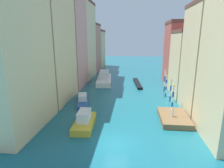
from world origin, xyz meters
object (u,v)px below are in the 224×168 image
object	(u,v)px
waterfront_dock	(174,118)
motorboat_1	(83,100)
gondola_black	(137,83)
motorboat_0	(84,121)
mooring_pole_1	(171,90)
vaporetto_white	(104,78)
mooring_pole_0	(173,96)
mooring_pole_2	(166,86)
person_on_dock	(172,112)
mooring_pole_3	(165,81)

from	to	relation	value
waterfront_dock	motorboat_1	distance (m)	15.59
gondola_black	motorboat_0	bearing A→B (deg)	-107.53
waterfront_dock	motorboat_1	bearing A→B (deg)	159.58
mooring_pole_1	gondola_black	bearing A→B (deg)	114.78
gondola_black	mooring_pole_1	bearing A→B (deg)	-65.22
motorboat_0	motorboat_1	xyz separation A→B (m)	(-2.52, 8.63, -0.17)
vaporetto_white	mooring_pole_0	bearing A→B (deg)	-49.89
motorboat_1	mooring_pole_1	bearing A→B (deg)	10.28
motorboat_1	mooring_pole_2	bearing A→B (deg)	20.11
person_on_dock	mooring_pole_1	world-z (taller)	mooring_pole_1
waterfront_dock	mooring_pole_3	bearing A→B (deg)	86.01
vaporetto_white	person_on_dock	bearing A→B (deg)	-59.89
motorboat_0	vaporetto_white	bearing A→B (deg)	92.57
motorboat_0	mooring_pole_1	bearing A→B (deg)	41.12
gondola_black	mooring_pole_2	bearing A→B (deg)	-60.68
mooring_pole_1	vaporetto_white	bearing A→B (deg)	136.55
mooring_pole_0	motorboat_1	world-z (taller)	mooring_pole_0
motorboat_0	gondola_black	bearing A→B (deg)	72.47
waterfront_dock	mooring_pole_2	world-z (taller)	mooring_pole_2
person_on_dock	gondola_black	size ratio (longest dim) A/B	0.13
mooring_pole_0	motorboat_0	distance (m)	15.42
mooring_pole_1	gondola_black	distance (m)	13.61
waterfront_dock	person_on_dock	bearing A→B (deg)	-129.41
mooring_pole_0	mooring_pole_3	xyz separation A→B (m)	(0.19, 9.57, 0.40)
mooring_pole_3	gondola_black	size ratio (longest dim) A/B	0.46
person_on_dock	mooring_pole_2	world-z (taller)	mooring_pole_2
waterfront_dock	gondola_black	world-z (taller)	waterfront_dock
person_on_dock	vaporetto_white	size ratio (longest dim) A/B	0.12
mooring_pole_2	mooring_pole_0	bearing A→B (deg)	-88.81
vaporetto_white	waterfront_dock	bearing A→B (deg)	-58.77
gondola_black	motorboat_1	distance (m)	18.10
mooring_pole_3	mooring_pole_2	bearing A→B (deg)	-94.89
mooring_pole_0	gondola_black	world-z (taller)	mooring_pole_0
person_on_dock	vaporetto_white	xyz separation A→B (m)	(-12.88, 22.20, -0.31)
waterfront_dock	gondola_black	distance (m)	21.03
motorboat_0	mooring_pole_0	bearing A→B (deg)	32.69
mooring_pole_2	gondola_black	distance (m)	11.04
mooring_pole_1	motorboat_1	xyz separation A→B (m)	(-15.66, -2.84, -1.57)
mooring_pole_1	motorboat_0	xyz separation A→B (m)	(-13.14, -11.47, -1.40)
vaporetto_white	mooring_pole_2	bearing A→B (deg)	-37.63
motorboat_1	mooring_pole_0	bearing A→B (deg)	-1.24
motorboat_1	waterfront_dock	bearing A→B (deg)	-20.42
waterfront_dock	person_on_dock	world-z (taller)	person_on_dock
person_on_dock	mooring_pole_1	bearing A→B (deg)	80.96
mooring_pole_2	motorboat_1	xyz separation A→B (m)	(-15.33, -5.61, -1.66)
mooring_pole_2	gondola_black	xyz separation A→B (m)	(-5.32, 9.47, -1.98)
waterfront_dock	mooring_pole_2	size ratio (longest dim) A/B	1.41
waterfront_dock	mooring_pole_0	xyz separation A→B (m)	(0.84, 5.11, 1.66)
mooring_pole_2	mooring_pole_3	distance (m)	3.65
waterfront_dock	motorboat_0	xyz separation A→B (m)	(-12.09, -3.19, 0.39)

